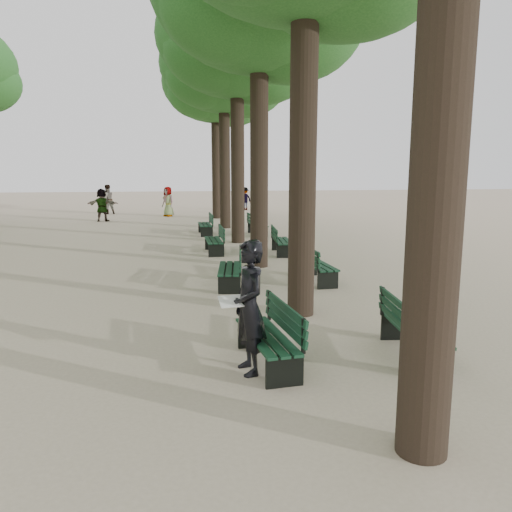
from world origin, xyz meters
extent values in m
plane|color=#BEAC90|center=(0.00, 0.00, 0.00)|extent=(120.00, 120.00, 0.00)
cylinder|color=#33261C|center=(1.50, -2.00, 3.75)|extent=(0.52, 0.52, 7.50)
cylinder|color=#33261C|center=(1.50, 3.00, 3.75)|extent=(0.52, 0.52, 7.50)
cylinder|color=#33261C|center=(1.50, 8.00, 3.75)|extent=(0.52, 0.52, 7.50)
cylinder|color=#33261C|center=(1.50, 13.00, 3.75)|extent=(0.52, 0.52, 7.50)
ellipsoid|color=#1E571E|center=(1.50, 13.00, 7.70)|extent=(6.00, 6.00, 4.50)
cylinder|color=#33261C|center=(1.50, 18.00, 3.75)|extent=(0.52, 0.52, 7.50)
ellipsoid|color=#1E571E|center=(1.50, 18.00, 7.70)|extent=(6.00, 6.00, 4.50)
cylinder|color=#33261C|center=(1.50, 23.00, 3.75)|extent=(0.52, 0.52, 7.50)
ellipsoid|color=#1E571E|center=(1.50, 23.00, 7.70)|extent=(6.00, 6.00, 4.50)
cube|color=black|center=(0.35, 0.50, 0.23)|extent=(0.71, 1.85, 0.45)
cube|color=black|center=(0.35, 0.50, 0.45)|extent=(0.73, 1.85, 0.04)
cube|color=black|center=(0.63, 0.53, 0.72)|extent=(0.24, 1.79, 0.40)
cube|color=black|center=(0.35, 5.60, 0.23)|extent=(0.75, 1.85, 0.45)
cube|color=black|center=(0.35, 5.60, 0.45)|extent=(0.77, 1.85, 0.04)
cube|color=black|center=(0.63, 5.56, 0.72)|extent=(0.27, 1.79, 0.40)
cube|color=black|center=(0.35, 10.61, 0.23)|extent=(0.54, 1.81, 0.45)
cube|color=black|center=(0.35, 10.61, 0.45)|extent=(0.56, 1.81, 0.04)
cube|color=black|center=(0.63, 10.61, 0.72)|extent=(0.06, 1.80, 0.40)
cube|color=black|center=(0.35, 15.61, 0.23)|extent=(0.55, 1.81, 0.45)
cube|color=black|center=(0.35, 15.61, 0.45)|extent=(0.57, 1.81, 0.04)
cube|color=black|center=(0.63, 15.61, 0.72)|extent=(0.07, 1.80, 0.40)
cube|color=black|center=(2.65, 0.47, 0.23)|extent=(0.73, 1.85, 0.45)
cube|color=black|center=(2.65, 0.47, 0.45)|extent=(0.75, 1.85, 0.04)
cube|color=black|center=(2.37, 0.51, 0.72)|extent=(0.25, 1.79, 0.40)
cube|color=black|center=(2.65, 5.73, 0.23)|extent=(0.61, 1.82, 0.45)
cube|color=black|center=(2.65, 5.73, 0.45)|extent=(0.63, 1.82, 0.04)
cube|color=black|center=(2.37, 5.71, 0.72)|extent=(0.13, 1.80, 0.40)
cube|color=black|center=(2.65, 10.06, 0.23)|extent=(0.68, 1.84, 0.45)
cube|color=black|center=(2.65, 10.06, 0.45)|extent=(0.70, 1.84, 0.04)
cube|color=black|center=(2.37, 10.08, 0.72)|extent=(0.20, 1.80, 0.40)
cube|color=black|center=(2.65, 15.13, 0.23)|extent=(0.66, 1.83, 0.45)
cube|color=black|center=(2.65, 15.13, 0.45)|extent=(0.68, 1.84, 0.04)
cube|color=black|center=(2.37, 15.11, 0.72)|extent=(0.18, 1.80, 0.40)
imported|color=black|center=(0.07, 0.30, 0.95)|extent=(0.52, 0.82, 1.90)
cube|color=white|center=(-0.18, 0.30, 1.05)|extent=(0.37, 0.29, 0.12)
imported|color=#262628|center=(-1.34, 24.67, 0.90)|extent=(0.86, 0.89, 1.80)
imported|color=#262628|center=(3.94, 28.54, 0.80)|extent=(1.06, 0.79, 1.60)
imported|color=#262628|center=(-5.21, 26.83, 0.94)|extent=(0.98, 0.77, 1.88)
imported|color=#262628|center=(-4.90, 22.21, 0.90)|extent=(1.71, 0.57, 1.81)
imported|color=#262628|center=(4.34, 25.19, 0.88)|extent=(1.05, 0.41, 1.75)
camera|label=1|loc=(-0.91, -6.35, 2.85)|focal=35.00mm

